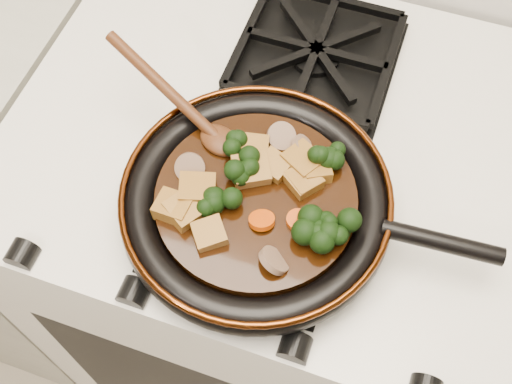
% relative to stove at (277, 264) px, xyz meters
% --- Properties ---
extents(stove, '(0.76, 0.60, 0.90)m').
position_rel_stove_xyz_m(stove, '(0.00, 0.00, 0.00)').
color(stove, silver).
rests_on(stove, ground).
extents(burner_grate_front, '(0.23, 0.23, 0.03)m').
position_rel_stove_xyz_m(burner_grate_front, '(0.00, -0.14, 0.46)').
color(burner_grate_front, black).
rests_on(burner_grate_front, stove).
extents(burner_grate_back, '(0.23, 0.23, 0.03)m').
position_rel_stove_xyz_m(burner_grate_back, '(0.00, 0.14, 0.46)').
color(burner_grate_back, black).
rests_on(burner_grate_back, stove).
extents(skillet, '(0.46, 0.33, 0.05)m').
position_rel_stove_xyz_m(skillet, '(0.01, -0.14, 0.49)').
color(skillet, black).
rests_on(skillet, burner_grate_front).
extents(braising_sauce, '(0.24, 0.24, 0.02)m').
position_rel_stove_xyz_m(braising_sauce, '(0.00, -0.14, 0.50)').
color(braising_sauce, black).
rests_on(braising_sauce, skillet).
extents(tofu_cube_0, '(0.05, 0.05, 0.02)m').
position_rel_stove_xyz_m(tofu_cube_0, '(0.05, -0.10, 0.52)').
color(tofu_cube_0, '#8D5E20').
rests_on(tofu_cube_0, braising_sauce).
extents(tofu_cube_1, '(0.04, 0.04, 0.03)m').
position_rel_stove_xyz_m(tofu_cube_1, '(-0.08, -0.19, 0.52)').
color(tofu_cube_1, '#8D5E20').
rests_on(tofu_cube_1, braising_sauce).
extents(tofu_cube_2, '(0.04, 0.04, 0.02)m').
position_rel_stove_xyz_m(tofu_cube_2, '(0.01, -0.09, 0.52)').
color(tofu_cube_2, '#8D5E20').
rests_on(tofu_cube_2, braising_sauce).
extents(tofu_cube_3, '(0.05, 0.05, 0.03)m').
position_rel_stove_xyz_m(tofu_cube_3, '(-0.06, -0.16, 0.52)').
color(tofu_cube_3, '#8D5E20').
rests_on(tofu_cube_3, braising_sauce).
extents(tofu_cube_4, '(0.06, 0.05, 0.03)m').
position_rel_stove_xyz_m(tofu_cube_4, '(-0.07, -0.19, 0.52)').
color(tofu_cube_4, '#8D5E20').
rests_on(tofu_cube_4, braising_sauce).
extents(tofu_cube_5, '(0.05, 0.05, 0.02)m').
position_rel_stove_xyz_m(tofu_cube_5, '(-0.02, -0.08, 0.52)').
color(tofu_cube_5, '#8D5E20').
rests_on(tofu_cube_5, braising_sauce).
extents(tofu_cube_6, '(0.05, 0.05, 0.02)m').
position_rel_stove_xyz_m(tofu_cube_6, '(-0.03, -0.20, 0.52)').
color(tofu_cube_6, '#8D5E20').
rests_on(tofu_cube_6, braising_sauce).
extents(tofu_cube_7, '(0.05, 0.05, 0.02)m').
position_rel_stove_xyz_m(tofu_cube_7, '(0.05, -0.10, 0.52)').
color(tofu_cube_7, '#8D5E20').
rests_on(tofu_cube_7, braising_sauce).
extents(tofu_cube_8, '(0.06, 0.06, 0.03)m').
position_rel_stove_xyz_m(tofu_cube_8, '(-0.01, -0.11, 0.52)').
color(tofu_cube_8, '#8D5E20').
rests_on(tofu_cube_8, braising_sauce).
extents(tofu_cube_9, '(0.06, 0.06, 0.03)m').
position_rel_stove_xyz_m(tofu_cube_9, '(0.04, -0.08, 0.52)').
color(tofu_cube_9, '#8D5E20').
rests_on(tofu_cube_9, braising_sauce).
extents(tofu_cube_10, '(0.05, 0.05, 0.02)m').
position_rel_stove_xyz_m(tofu_cube_10, '(0.06, -0.08, 0.52)').
color(tofu_cube_10, '#8D5E20').
rests_on(tofu_cube_10, braising_sauce).
extents(broccoli_floret_0, '(0.07, 0.08, 0.06)m').
position_rel_stove_xyz_m(broccoli_floret_0, '(-0.03, -0.17, 0.52)').
color(broccoli_floret_0, black).
rests_on(broccoli_floret_0, braising_sauce).
extents(broccoli_floret_1, '(0.08, 0.08, 0.06)m').
position_rel_stove_xyz_m(broccoli_floret_1, '(-0.02, -0.11, 0.52)').
color(broccoli_floret_1, black).
rests_on(broccoli_floret_1, braising_sauce).
extents(broccoli_floret_2, '(0.08, 0.07, 0.07)m').
position_rel_stove_xyz_m(broccoli_floret_2, '(0.10, -0.16, 0.52)').
color(broccoli_floret_2, black).
rests_on(broccoli_floret_2, braising_sauce).
extents(broccoli_floret_3, '(0.08, 0.08, 0.07)m').
position_rel_stove_xyz_m(broccoli_floret_3, '(0.09, -0.16, 0.52)').
color(broccoli_floret_3, black).
rests_on(broccoli_floret_3, braising_sauce).
extents(broccoli_floret_4, '(0.07, 0.07, 0.06)m').
position_rel_stove_xyz_m(broccoli_floret_4, '(0.07, -0.06, 0.52)').
color(broccoli_floret_4, black).
rests_on(broccoli_floret_4, braising_sauce).
extents(broccoli_floret_5, '(0.08, 0.08, 0.07)m').
position_rel_stove_xyz_m(broccoli_floret_5, '(-0.03, -0.09, 0.52)').
color(broccoli_floret_5, black).
rests_on(broccoli_floret_5, braising_sauce).
extents(carrot_coin_0, '(0.03, 0.03, 0.02)m').
position_rel_stove_xyz_m(carrot_coin_0, '(0.02, -0.17, 0.51)').
color(carrot_coin_0, '#C43F05').
rests_on(carrot_coin_0, braising_sauce).
extents(carrot_coin_1, '(0.03, 0.03, 0.01)m').
position_rel_stove_xyz_m(carrot_coin_1, '(0.06, -0.15, 0.51)').
color(carrot_coin_1, '#C43F05').
rests_on(carrot_coin_1, braising_sauce).
extents(carrot_coin_2, '(0.03, 0.03, 0.02)m').
position_rel_stove_xyz_m(carrot_coin_2, '(0.04, -0.07, 0.51)').
color(carrot_coin_2, '#C43F05').
rests_on(carrot_coin_2, braising_sauce).
extents(carrot_coin_3, '(0.03, 0.03, 0.01)m').
position_rel_stove_xyz_m(carrot_coin_3, '(0.07, -0.16, 0.51)').
color(carrot_coin_3, '#C43F05').
rests_on(carrot_coin_3, braising_sauce).
extents(carrot_coin_4, '(0.03, 0.03, 0.02)m').
position_rel_stove_xyz_m(carrot_coin_4, '(-0.02, -0.11, 0.51)').
color(carrot_coin_4, '#C43F05').
rests_on(carrot_coin_4, braising_sauce).
extents(mushroom_slice_0, '(0.04, 0.04, 0.03)m').
position_rel_stove_xyz_m(mushroom_slice_0, '(0.04, -0.06, 0.52)').
color(mushroom_slice_0, brown).
rests_on(mushroom_slice_0, braising_sauce).
extents(mushroom_slice_1, '(0.05, 0.05, 0.02)m').
position_rel_stove_xyz_m(mushroom_slice_1, '(0.01, -0.05, 0.52)').
color(mushroom_slice_1, brown).
rests_on(mushroom_slice_1, braising_sauce).
extents(mushroom_slice_2, '(0.05, 0.05, 0.03)m').
position_rel_stove_xyz_m(mushroom_slice_2, '(0.05, -0.21, 0.52)').
color(mushroom_slice_2, brown).
rests_on(mushroom_slice_2, braising_sauce).
extents(mushroom_slice_3, '(0.05, 0.05, 0.03)m').
position_rel_stove_xyz_m(mushroom_slice_3, '(-0.08, -0.13, 0.52)').
color(mushroom_slice_3, brown).
rests_on(mushroom_slice_3, braising_sauce).
extents(wooden_spoon, '(0.13, 0.07, 0.19)m').
position_rel_stove_xyz_m(wooden_spoon, '(-0.11, -0.06, 0.53)').
color(wooden_spoon, '#48230F').
rests_on(wooden_spoon, braising_sauce).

